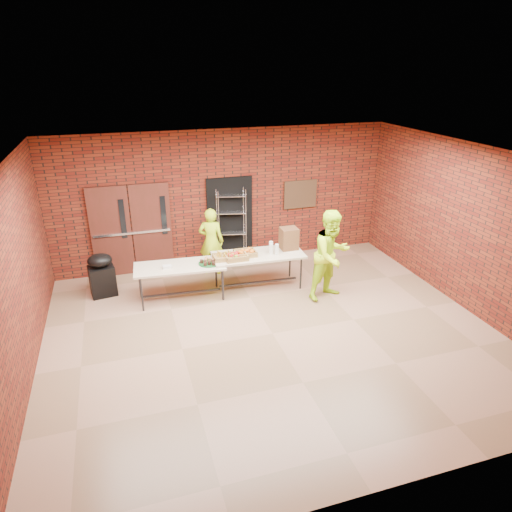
{
  "coord_description": "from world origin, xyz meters",
  "views": [
    {
      "loc": [
        -2.39,
        -6.68,
        4.59
      ],
      "look_at": [
        0.12,
        1.4,
        0.95
      ],
      "focal_mm": 32.0,
      "sensor_mm": 36.0,
      "label": 1
    }
  ],
  "objects_px": {
    "table_left": "(180,268)",
    "volunteer_man": "(331,255)",
    "covered_grill": "(102,275)",
    "volunteer_woman": "(211,241)",
    "table_right": "(258,257)",
    "coffee_dispenser": "(289,238)",
    "wire_rack": "(232,227)"
  },
  "relations": [
    {
      "from": "table_left",
      "to": "covered_grill",
      "type": "xyz_separation_m",
      "value": [
        -1.55,
        0.66,
        -0.22
      ]
    },
    {
      "from": "volunteer_woman",
      "to": "volunteer_man",
      "type": "xyz_separation_m",
      "value": [
        2.1,
        -1.88,
        0.16
      ]
    },
    {
      "from": "wire_rack",
      "to": "volunteer_woman",
      "type": "bearing_deg",
      "value": -130.92
    },
    {
      "from": "wire_rack",
      "to": "table_right",
      "type": "distance_m",
      "value": 1.51
    },
    {
      "from": "wire_rack",
      "to": "coffee_dispenser",
      "type": "bearing_deg",
      "value": -42.87
    },
    {
      "from": "volunteer_woman",
      "to": "volunteer_man",
      "type": "bearing_deg",
      "value": 159.52
    },
    {
      "from": "volunteer_man",
      "to": "covered_grill",
      "type": "bearing_deg",
      "value": 144.04
    },
    {
      "from": "covered_grill",
      "to": "volunteer_woman",
      "type": "distance_m",
      "value": 2.48
    },
    {
      "from": "wire_rack",
      "to": "coffee_dispenser",
      "type": "height_order",
      "value": "wire_rack"
    },
    {
      "from": "wire_rack",
      "to": "covered_grill",
      "type": "xyz_separation_m",
      "value": [
        -3.03,
        -0.81,
        -0.46
      ]
    },
    {
      "from": "table_right",
      "to": "covered_grill",
      "type": "xyz_separation_m",
      "value": [
        -3.23,
        0.67,
        -0.27
      ]
    },
    {
      "from": "volunteer_woman",
      "to": "wire_rack",
      "type": "bearing_deg",
      "value": -122.91
    },
    {
      "from": "covered_grill",
      "to": "volunteer_woman",
      "type": "relative_size",
      "value": 0.59
    },
    {
      "from": "covered_grill",
      "to": "volunteer_man",
      "type": "distance_m",
      "value": 4.8
    },
    {
      "from": "volunteer_man",
      "to": "volunteer_woman",
      "type": "bearing_deg",
      "value": 120.41
    },
    {
      "from": "volunteer_woman",
      "to": "table_left",
      "type": "bearing_deg",
      "value": 71.38
    },
    {
      "from": "table_right",
      "to": "volunteer_man",
      "type": "distance_m",
      "value": 1.56
    },
    {
      "from": "volunteer_woman",
      "to": "coffee_dispenser",
      "type": "bearing_deg",
      "value": 169.1
    },
    {
      "from": "wire_rack",
      "to": "covered_grill",
      "type": "bearing_deg",
      "value": -151.54
    },
    {
      "from": "wire_rack",
      "to": "volunteer_woman",
      "type": "distance_m",
      "value": 0.74
    },
    {
      "from": "table_left",
      "to": "coffee_dispenser",
      "type": "relative_size",
      "value": 3.95
    },
    {
      "from": "table_left",
      "to": "volunteer_woman",
      "type": "height_order",
      "value": "volunteer_woman"
    },
    {
      "from": "table_left",
      "to": "volunteer_man",
      "type": "bearing_deg",
      "value": -11.32
    },
    {
      "from": "covered_grill",
      "to": "volunteer_woman",
      "type": "xyz_separation_m",
      "value": [
        2.43,
        0.39,
        0.32
      ]
    },
    {
      "from": "wire_rack",
      "to": "volunteer_man",
      "type": "distance_m",
      "value": 2.76
    },
    {
      "from": "coffee_dispenser",
      "to": "volunteer_man",
      "type": "distance_m",
      "value": 1.09
    },
    {
      "from": "table_left",
      "to": "volunteer_man",
      "type": "distance_m",
      "value": 3.11
    },
    {
      "from": "table_left",
      "to": "table_right",
      "type": "distance_m",
      "value": 1.68
    },
    {
      "from": "covered_grill",
      "to": "volunteer_man",
      "type": "bearing_deg",
      "value": -27.04
    },
    {
      "from": "table_right",
      "to": "coffee_dispenser",
      "type": "xyz_separation_m",
      "value": [
        0.72,
        0.09,
        0.3
      ]
    },
    {
      "from": "coffee_dispenser",
      "to": "covered_grill",
      "type": "relative_size",
      "value": 0.51
    },
    {
      "from": "wire_rack",
      "to": "coffee_dispenser",
      "type": "xyz_separation_m",
      "value": [
        0.93,
        -1.39,
        0.11
      ]
    }
  ]
}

